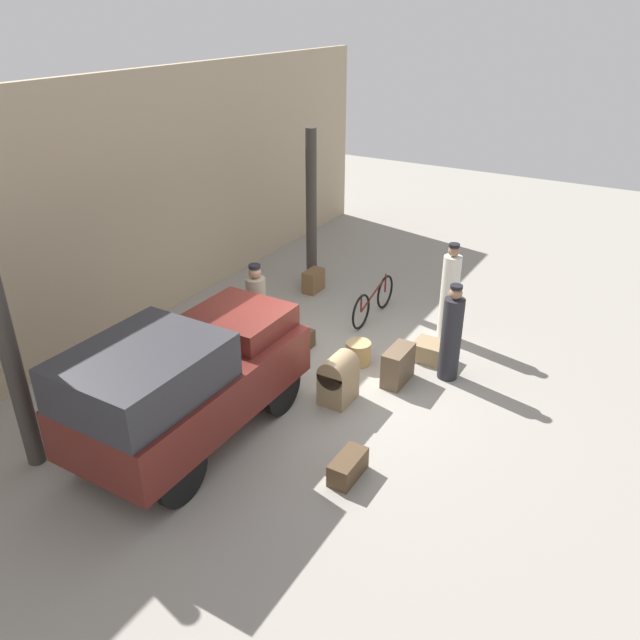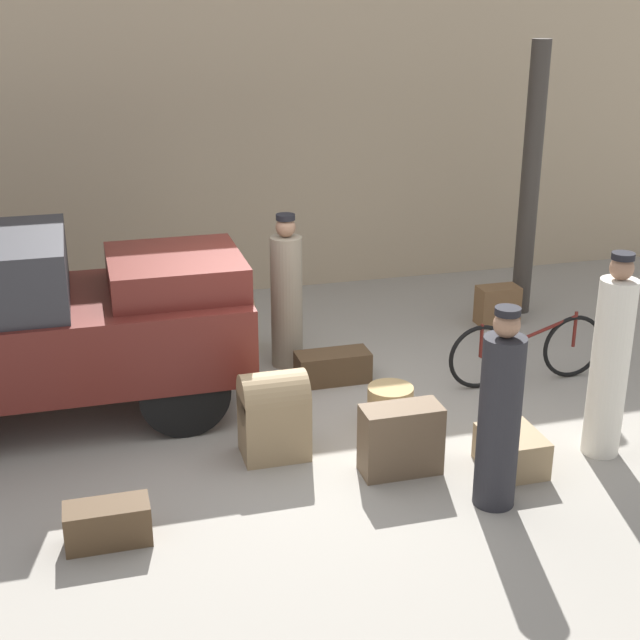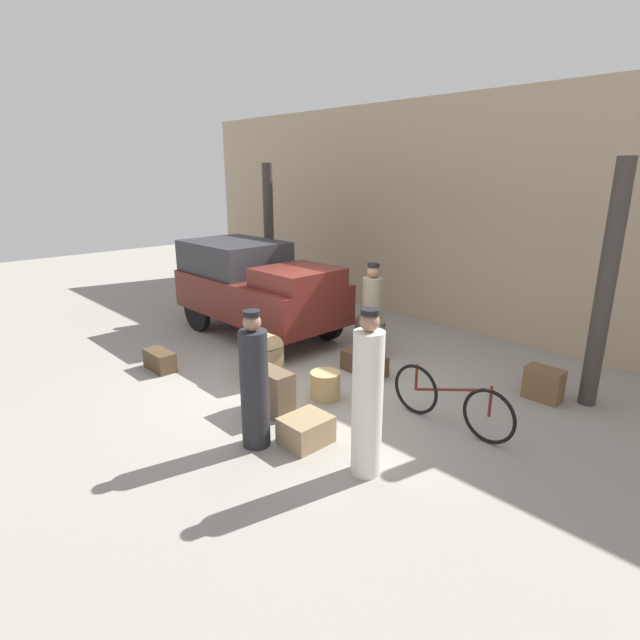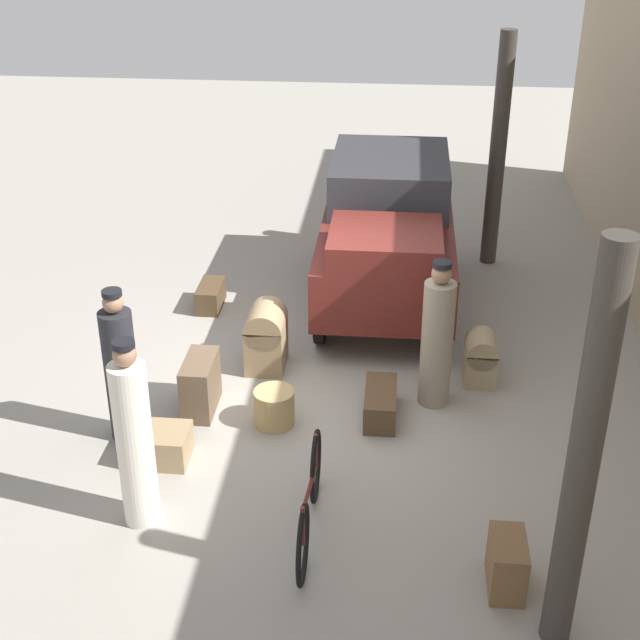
{
  "view_description": "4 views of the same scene",
  "coord_description": "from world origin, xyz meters",
  "px_view_note": "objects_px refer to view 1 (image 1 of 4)",
  "views": [
    {
      "loc": [
        -7.44,
        -4.32,
        5.49
      ],
      "look_at": [
        0.2,
        0.2,
        0.95
      ],
      "focal_mm": 35.0,
      "sensor_mm": 36.0,
      "label": 1
    },
    {
      "loc": [
        -1.83,
        -7.21,
        3.83
      ],
      "look_at": [
        0.2,
        0.2,
        0.95
      ],
      "focal_mm": 50.0,
      "sensor_mm": 36.0,
      "label": 2
    },
    {
      "loc": [
        5.42,
        -4.75,
        3.1
      ],
      "look_at": [
        0.2,
        0.2,
        0.95
      ],
      "focal_mm": 28.0,
      "sensor_mm": 36.0,
      "label": 3
    },
    {
      "loc": [
        8.44,
        0.98,
        5.27
      ],
      "look_at": [
        0.2,
        0.2,
        0.95
      ],
      "focal_mm": 50.0,
      "sensor_mm": 36.0,
      "label": 4
    }
  ],
  "objects_px": {
    "conductor_in_dark_uniform": "(257,314)",
    "trunk_barrel_dark": "(338,378)",
    "suitcase_small_leather": "(398,365)",
    "truck": "(184,379)",
    "porter_lifting_near_truck": "(451,336)",
    "suitcase_black_upright": "(430,351)",
    "suitcase_tan_flat": "(217,341)",
    "trunk_large_brown": "(313,281)",
    "trunk_umber_medium": "(296,344)",
    "trunk_wicker_pale": "(348,467)",
    "wicker_basket": "(358,353)",
    "bicycle": "(373,301)",
    "porter_with_bicycle": "(449,296)"
  },
  "relations": [
    {
      "from": "wicker_basket",
      "to": "suitcase_black_upright",
      "type": "distance_m",
      "value": 1.25
    },
    {
      "from": "trunk_wicker_pale",
      "to": "suitcase_black_upright",
      "type": "distance_m",
      "value": 3.34
    },
    {
      "from": "bicycle",
      "to": "porter_with_bicycle",
      "type": "distance_m",
      "value": 1.59
    },
    {
      "from": "trunk_large_brown",
      "to": "suitcase_black_upright",
      "type": "bearing_deg",
      "value": -114.0
    },
    {
      "from": "conductor_in_dark_uniform",
      "to": "suitcase_black_upright",
      "type": "height_order",
      "value": "conductor_in_dark_uniform"
    },
    {
      "from": "trunk_wicker_pale",
      "to": "suitcase_tan_flat",
      "type": "relative_size",
      "value": 1.04
    },
    {
      "from": "porter_lifting_near_truck",
      "to": "trunk_barrel_dark",
      "type": "distance_m",
      "value": 1.96
    },
    {
      "from": "truck",
      "to": "trunk_large_brown",
      "type": "xyz_separation_m",
      "value": [
        5.2,
        1.13,
        -0.76
      ]
    },
    {
      "from": "suitcase_tan_flat",
      "to": "wicker_basket",
      "type": "bearing_deg",
      "value": -64.11
    },
    {
      "from": "truck",
      "to": "suitcase_tan_flat",
      "type": "bearing_deg",
      "value": 29.33
    },
    {
      "from": "truck",
      "to": "porter_lifting_near_truck",
      "type": "relative_size",
      "value": 2.14
    },
    {
      "from": "truck",
      "to": "bicycle",
      "type": "relative_size",
      "value": 2.04
    },
    {
      "from": "trunk_wicker_pale",
      "to": "trunk_barrel_dark",
      "type": "bearing_deg",
      "value": 33.27
    },
    {
      "from": "bicycle",
      "to": "suitcase_tan_flat",
      "type": "relative_size",
      "value": 2.91
    },
    {
      "from": "suitcase_small_leather",
      "to": "trunk_umber_medium",
      "type": "distance_m",
      "value": 1.92
    },
    {
      "from": "suitcase_small_leather",
      "to": "trunk_barrel_dark",
      "type": "height_order",
      "value": "trunk_barrel_dark"
    },
    {
      "from": "trunk_wicker_pale",
      "to": "trunk_barrel_dark",
      "type": "distance_m",
      "value": 1.76
    },
    {
      "from": "porter_lifting_near_truck",
      "to": "suitcase_tan_flat",
      "type": "distance_m",
      "value": 3.94
    },
    {
      "from": "truck",
      "to": "suitcase_tan_flat",
      "type": "relative_size",
      "value": 5.94
    },
    {
      "from": "suitcase_tan_flat",
      "to": "conductor_in_dark_uniform",
      "type": "bearing_deg",
      "value": -47.72
    },
    {
      "from": "suitcase_small_leather",
      "to": "trunk_umber_medium",
      "type": "bearing_deg",
      "value": 91.09
    },
    {
      "from": "wicker_basket",
      "to": "suitcase_small_leather",
      "type": "relative_size",
      "value": 0.63
    },
    {
      "from": "porter_with_bicycle",
      "to": "suitcase_small_leather",
      "type": "height_order",
      "value": "porter_with_bicycle"
    },
    {
      "from": "bicycle",
      "to": "wicker_basket",
      "type": "bearing_deg",
      "value": -161.88
    },
    {
      "from": "porter_with_bicycle",
      "to": "trunk_wicker_pale",
      "type": "relative_size",
      "value": 2.93
    },
    {
      "from": "porter_with_bicycle",
      "to": "suitcase_black_upright",
      "type": "bearing_deg",
      "value": -176.32
    },
    {
      "from": "porter_with_bicycle",
      "to": "trunk_large_brown",
      "type": "distance_m",
      "value": 3.25
    },
    {
      "from": "truck",
      "to": "trunk_barrel_dark",
      "type": "distance_m",
      "value": 2.39
    },
    {
      "from": "conductor_in_dark_uniform",
      "to": "trunk_barrel_dark",
      "type": "xyz_separation_m",
      "value": [
        -0.57,
        -1.91,
        -0.36
      ]
    },
    {
      "from": "truck",
      "to": "suitcase_small_leather",
      "type": "bearing_deg",
      "value": -33.32
    },
    {
      "from": "suitcase_tan_flat",
      "to": "trunk_umber_medium",
      "type": "bearing_deg",
      "value": -52.83
    },
    {
      "from": "porter_lifting_near_truck",
      "to": "trunk_umber_medium",
      "type": "relative_size",
      "value": 2.16
    },
    {
      "from": "trunk_wicker_pale",
      "to": "suitcase_black_upright",
      "type": "height_order",
      "value": "suitcase_black_upright"
    },
    {
      "from": "trunk_large_brown",
      "to": "trunk_umber_medium",
      "type": "xyz_separation_m",
      "value": [
        -2.38,
        -1.09,
        -0.08
      ]
    },
    {
      "from": "truck",
      "to": "suitcase_small_leather",
      "type": "xyz_separation_m",
      "value": [
        2.86,
        -1.88,
        -0.69
      ]
    },
    {
      "from": "trunk_barrel_dark",
      "to": "suitcase_black_upright",
      "type": "xyz_separation_m",
      "value": [
        1.87,
        -0.76,
        -0.24
      ]
    },
    {
      "from": "bicycle",
      "to": "trunk_barrel_dark",
      "type": "bearing_deg",
      "value": -164.2
    },
    {
      "from": "suitcase_small_leather",
      "to": "conductor_in_dark_uniform",
      "type": "bearing_deg",
      "value": 98.83
    },
    {
      "from": "bicycle",
      "to": "porter_with_bicycle",
      "type": "relative_size",
      "value": 0.95
    },
    {
      "from": "conductor_in_dark_uniform",
      "to": "trunk_barrel_dark",
      "type": "distance_m",
      "value": 2.03
    },
    {
      "from": "trunk_umber_medium",
      "to": "conductor_in_dark_uniform",
      "type": "bearing_deg",
      "value": 121.7
    },
    {
      "from": "bicycle",
      "to": "suitcase_small_leather",
      "type": "bearing_deg",
      "value": -143.97
    },
    {
      "from": "suitcase_small_leather",
      "to": "suitcase_black_upright",
      "type": "bearing_deg",
      "value": -12.34
    },
    {
      "from": "truck",
      "to": "conductor_in_dark_uniform",
      "type": "height_order",
      "value": "truck"
    },
    {
      "from": "bicycle",
      "to": "conductor_in_dark_uniform",
      "type": "height_order",
      "value": "conductor_in_dark_uniform"
    },
    {
      "from": "porter_lifting_near_truck",
      "to": "porter_with_bicycle",
      "type": "distance_m",
      "value": 1.36
    },
    {
      "from": "trunk_large_brown",
      "to": "suitcase_black_upright",
      "type": "xyz_separation_m",
      "value": [
        -1.43,
        -3.21,
        -0.07
      ]
    },
    {
      "from": "bicycle",
      "to": "trunk_wicker_pale",
      "type": "xyz_separation_m",
      "value": [
        -4.29,
        -1.76,
        -0.19
      ]
    },
    {
      "from": "bicycle",
      "to": "trunk_large_brown",
      "type": "distance_m",
      "value": 1.71
    },
    {
      "from": "trunk_barrel_dark",
      "to": "truck",
      "type": "bearing_deg",
      "value": 145.34
    }
  ]
}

